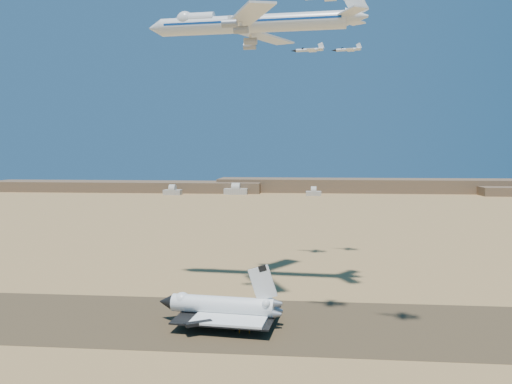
# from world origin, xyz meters

# --- Properties ---
(ground) EXTENTS (1200.00, 1200.00, 0.00)m
(ground) POSITION_xyz_m (0.00, 0.00, 0.00)
(ground) COLOR #B1844E
(ground) RESTS_ON ground
(runway) EXTENTS (600.00, 50.00, 0.06)m
(runway) POSITION_xyz_m (0.00, 0.00, 0.03)
(runway) COLOR brown
(runway) RESTS_ON ground
(ridgeline) EXTENTS (960.00, 90.00, 18.00)m
(ridgeline) POSITION_xyz_m (65.32, 527.31, 7.63)
(ridgeline) COLOR brown
(ridgeline) RESTS_ON ground
(hangars) EXTENTS (200.50, 29.50, 30.00)m
(hangars) POSITION_xyz_m (-64.00, 478.43, 4.83)
(hangars) COLOR #B4ADA0
(hangars) RESTS_ON ground
(shuttle) EXTENTS (40.37, 27.32, 19.83)m
(shuttle) POSITION_xyz_m (0.71, -1.67, 5.33)
(shuttle) COLOR white
(shuttle) RESTS_ON runway
(carrier_747) EXTENTS (82.49, 63.71, 20.54)m
(carrier_747) POSITION_xyz_m (4.29, 33.45, 101.92)
(carrier_747) COLOR silver
(crew_a) EXTENTS (0.62, 0.74, 1.72)m
(crew_a) POSITION_xyz_m (7.45, -9.64, 0.92)
(crew_a) COLOR #C4700B
(crew_a) RESTS_ON runway
(crew_b) EXTENTS (0.66, 0.91, 1.68)m
(crew_b) POSITION_xyz_m (5.37, -6.01, 0.90)
(crew_b) COLOR #C4700B
(crew_b) RESTS_ON runway
(crew_c) EXTENTS (1.00, 1.04, 1.63)m
(crew_c) POSITION_xyz_m (10.48, -9.35, 0.87)
(crew_c) COLOR #C4700B
(crew_c) RESTS_ON runway
(chase_jet_c) EXTENTS (15.86, 8.94, 3.98)m
(chase_jet_c) POSITION_xyz_m (28.45, 86.11, 102.61)
(chase_jet_c) COLOR silver
(chase_jet_d) EXTENTS (14.45, 8.17, 3.63)m
(chase_jet_d) POSITION_xyz_m (47.22, 93.47, 103.89)
(chase_jet_d) COLOR silver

